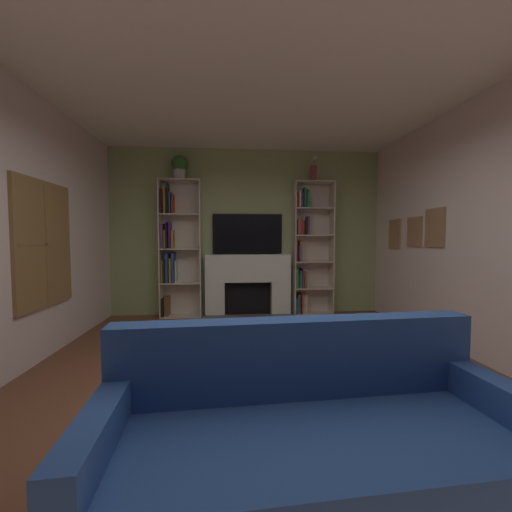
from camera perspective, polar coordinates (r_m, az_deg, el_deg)
ground_plane at (r=2.87m, az=2.18°, el=-24.10°), size 7.17×7.17×0.00m
wall_back_accent at (r=5.56m, az=-1.57°, el=4.28°), size 4.78×0.06×2.85m
ceiling at (r=3.00m, az=2.32°, el=34.71°), size 4.78×6.10×0.06m
fireplace at (r=5.46m, az=-1.47°, el=-4.84°), size 1.55×0.55×1.05m
tv at (r=5.50m, az=-1.54°, el=3.98°), size 1.20×0.06×0.69m
bookshelf_left at (r=5.49m, az=-14.29°, el=1.16°), size 0.68×0.30×2.29m
bookshelf_right at (r=5.58m, az=9.26°, el=1.07°), size 0.68×0.30×2.29m
potted_plant at (r=5.56m, az=-13.60°, el=15.43°), size 0.26×0.26×0.40m
vase_with_flowers at (r=5.68m, az=10.36°, el=14.69°), size 0.10×0.10×0.43m
couch at (r=1.85m, az=10.04°, el=-30.81°), size 2.13×0.94×0.85m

